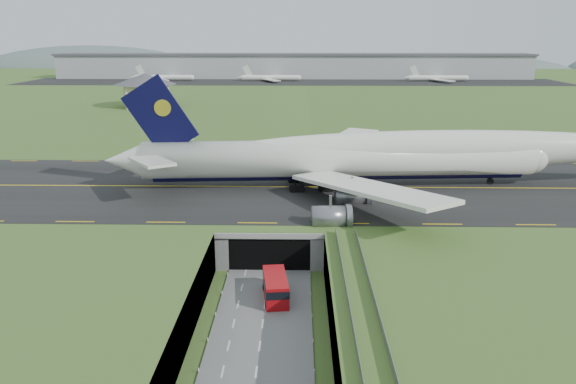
{
  "coord_description": "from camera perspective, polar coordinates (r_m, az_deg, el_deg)",
  "views": [
    {
      "loc": [
        4.35,
        -68.59,
        33.93
      ],
      "look_at": [
        2.48,
        20.0,
        8.82
      ],
      "focal_mm": 35.0,
      "sensor_mm": 36.0,
      "label": 1
    }
  ],
  "objects": [
    {
      "name": "service_building",
      "position": [
        230.24,
        -14.27,
        10.31
      ],
      "size": [
        30.64,
        30.64,
        13.03
      ],
      "rotation": [
        0.0,
        0.0,
        0.35
      ],
      "color": "#C1B68B",
      "rests_on": "ground"
    },
    {
      "name": "ground",
      "position": [
        76.64,
        -2.21,
        -10.47
      ],
      "size": [
        900.0,
        900.0,
        0.0
      ],
      "primitive_type": "plane",
      "color": "#466026",
      "rests_on": "ground"
    },
    {
      "name": "guideway",
      "position": [
        57.54,
        7.93,
        -14.16
      ],
      "size": [
        3.0,
        53.0,
        7.05
      ],
      "color": "#A8A8A3",
      "rests_on": "ground"
    },
    {
      "name": "distant_hills",
      "position": [
        503.62,
        8.21,
        11.34
      ],
      "size": [
        700.0,
        91.0,
        60.0
      ],
      "color": "slate",
      "rests_on": "ground"
    },
    {
      "name": "cargo_terminal",
      "position": [
        368.57,
        0.54,
        12.71
      ],
      "size": [
        320.0,
        67.0,
        15.6
      ],
      "color": "#B2B2B2",
      "rests_on": "ground"
    },
    {
      "name": "shuttle_tram",
      "position": [
        74.88,
        -1.29,
        -9.63
      ],
      "size": [
        3.9,
        8.17,
        3.2
      ],
      "rotation": [
        0.0,
        0.0,
        0.12
      ],
      "color": "#AA0B10",
      "rests_on": "ground"
    },
    {
      "name": "airfield_deck",
      "position": [
        75.36,
        -2.23,
        -8.42
      ],
      "size": [
        800.0,
        800.0,
        6.0
      ],
      "primitive_type": "cube",
      "color": "gray",
      "rests_on": "ground"
    },
    {
      "name": "trench_road",
      "position": [
        69.96,
        -2.57,
        -13.11
      ],
      "size": [
        12.0,
        75.0,
        0.2
      ],
      "primitive_type": "cube",
      "color": "slate",
      "rests_on": "ground"
    },
    {
      "name": "jumbo_jet",
      "position": [
        106.23,
        9.33,
        3.62
      ],
      "size": [
        105.01,
        65.47,
        21.71
      ],
      "rotation": [
        0.0,
        0.0,
        0.07
      ],
      "color": "white",
      "rests_on": "ground"
    },
    {
      "name": "tunnel_portal",
      "position": [
        90.73,
        -1.61,
        -3.89
      ],
      "size": [
        17.0,
        22.3,
        6.0
      ],
      "color": "gray",
      "rests_on": "ground"
    },
    {
      "name": "taxiway",
      "position": [
        105.42,
        -1.2,
        0.5
      ],
      "size": [
        800.0,
        44.0,
        0.18
      ],
      "primitive_type": "cube",
      "color": "black",
      "rests_on": "airfield_deck"
    }
  ]
}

